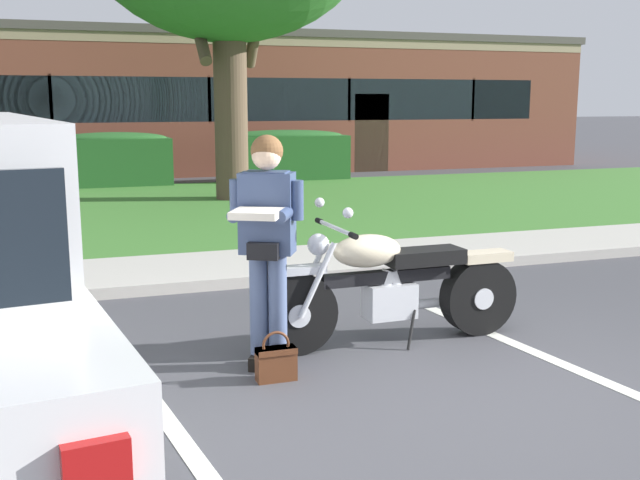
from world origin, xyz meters
TOP-DOWN VIEW (x-y plane):
  - ground_plane at (0.00, 0.00)m, footprint 140.00×140.00m
  - curb_strip at (0.00, 3.51)m, footprint 60.00×0.20m
  - concrete_walk at (0.00, 4.36)m, footprint 60.00×1.50m
  - grass_lawn at (0.00, 9.17)m, footprint 60.00×8.11m
  - stall_stripe_0 at (-2.10, 0.20)m, footprint 0.67×4.38m
  - stall_stripe_1 at (0.84, 0.20)m, footprint 0.67×4.38m
  - motorcycle at (-0.09, 1.26)m, footprint 2.24×0.82m
  - rider_person at (-1.27, 1.03)m, footprint 0.59×0.67m
  - handbag at (-1.29, 0.76)m, footprint 0.28×0.13m
  - hedge_center_left at (-1.46, 13.36)m, footprint 2.53×0.90m
  - hedge_center_right at (2.49, 13.36)m, footprint 3.10×0.90m
  - brick_building at (1.07, 20.27)m, footprint 22.36×10.51m

SIDE VIEW (x-z plane):
  - ground_plane at x=0.00m, z-range 0.00..0.00m
  - stall_stripe_0 at x=-2.10m, z-range 0.00..0.01m
  - stall_stripe_1 at x=0.84m, z-range 0.00..0.01m
  - grass_lawn at x=0.00m, z-range 0.00..0.06m
  - concrete_walk at x=0.00m, z-range 0.00..0.08m
  - curb_strip at x=0.00m, z-range 0.00..0.12m
  - handbag at x=-1.29m, z-range -0.04..0.32m
  - motorcycle at x=-0.09m, z-range -0.11..1.07m
  - hedge_center_left at x=-1.46m, z-range 0.03..1.27m
  - hedge_center_right at x=2.49m, z-range 0.03..1.27m
  - rider_person at x=-1.27m, z-range 0.15..1.86m
  - brick_building at x=1.07m, z-range 0.00..3.75m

